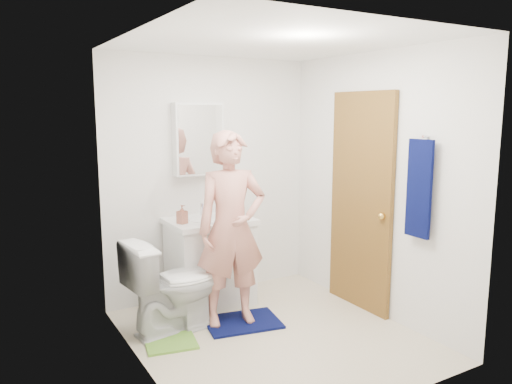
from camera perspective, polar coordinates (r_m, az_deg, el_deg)
floor at (r=4.38m, az=1.96°, el=-16.18°), size 2.20×2.40×0.02m
ceiling at (r=3.99m, az=2.16°, el=16.99°), size 2.20×2.40×0.02m
wall_back at (r=5.07m, az=-5.28°, el=1.61°), size 2.20×0.02×2.40m
wall_front at (r=3.08m, az=14.21°, el=-3.68°), size 2.20×0.02×2.40m
wall_left at (r=3.55m, az=-13.25°, el=-1.92°), size 0.02×2.40×2.40m
wall_right at (r=4.70m, az=13.58°, el=0.77°), size 0.02×2.40×2.40m
vanity_cabinet at (r=4.92m, az=-5.27°, el=-8.20°), size 0.75×0.55×0.80m
countertop at (r=4.81m, az=-5.35°, el=-3.36°), size 0.79×0.59×0.05m
sink_basin at (r=4.80m, az=-5.35°, el=-3.19°), size 0.40×0.40×0.03m
faucet at (r=4.95m, az=-6.24°, el=-2.00°), size 0.03×0.03×0.12m
medicine_cabinet at (r=4.90m, az=-6.60°, el=6.03°), size 0.50×0.12×0.70m
mirror_panel at (r=4.85m, az=-6.31°, el=5.99°), size 0.46×0.01×0.66m
door at (r=4.80m, az=11.88°, el=-1.10°), size 0.05×0.80×2.05m
door_knob at (r=4.56m, az=14.17°, el=-2.69°), size 0.07×0.07×0.07m
towel at (r=4.24m, az=18.15°, el=0.35°), size 0.03×0.24×0.80m
towel_hook at (r=4.23m, az=18.80°, el=6.02°), size 0.06×0.02×0.02m
toilet at (r=4.37m, az=-9.36°, el=-10.40°), size 0.86×0.56×0.83m
bath_mat at (r=4.59m, az=-1.54°, el=-14.65°), size 0.72×0.58×0.02m
green_rug at (r=4.29m, az=-9.70°, el=-16.62°), size 0.46×0.41×0.02m
soap_dispenser at (r=4.61m, az=-8.45°, el=-2.54°), size 0.10×0.10×0.17m
toothbrush_cup at (r=4.96m, az=-3.63°, el=-2.11°), size 0.14×0.14×0.09m
man at (r=4.32m, az=-2.84°, el=-4.21°), size 0.68×0.50×1.69m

